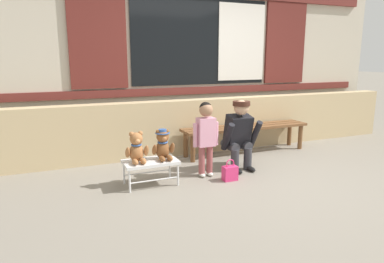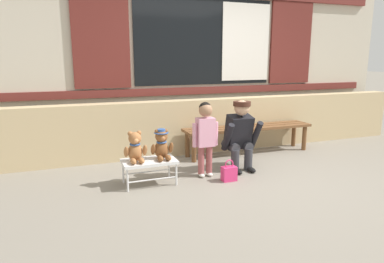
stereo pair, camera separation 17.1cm
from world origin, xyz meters
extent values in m
plane|color=gray|center=(0.00, 0.00, 0.00)|extent=(60.00, 60.00, 0.00)
cube|color=tan|center=(0.00, 1.43, 0.42)|extent=(7.06, 0.25, 0.85)
cube|color=beige|center=(0.00, 1.95, 1.64)|extent=(7.20, 0.20, 3.28)
cube|color=maroon|center=(0.00, 1.83, 0.95)|extent=(6.63, 0.04, 0.12)
cube|color=black|center=(0.00, 1.84, 1.75)|extent=(2.40, 0.03, 1.40)
cube|color=silver|center=(0.75, 1.82, 1.75)|extent=(0.89, 0.02, 1.29)
cube|color=maroon|center=(-1.68, 1.83, 1.75)|extent=(0.84, 0.05, 1.43)
cube|color=maroon|center=(1.68, 1.83, 1.75)|extent=(0.84, 0.05, 1.43)
cube|color=brown|center=(0.43, 0.92, 0.42)|extent=(2.10, 0.11, 0.04)
cube|color=brown|center=(0.43, 1.06, 0.42)|extent=(2.10, 0.11, 0.04)
cube|color=brown|center=(0.43, 1.20, 0.42)|extent=(2.10, 0.11, 0.04)
cylinder|color=brown|center=(-0.54, 0.92, 0.20)|extent=(0.07, 0.07, 0.40)
cylinder|color=brown|center=(-0.54, 1.20, 0.20)|extent=(0.07, 0.07, 0.40)
cylinder|color=brown|center=(1.40, 0.92, 0.20)|extent=(0.07, 0.07, 0.40)
cylinder|color=brown|center=(1.40, 1.20, 0.20)|extent=(0.07, 0.07, 0.40)
cube|color=silver|center=(-1.36, 0.26, 0.28)|extent=(0.64, 0.36, 0.04)
cylinder|color=silver|center=(-1.65, 0.11, 0.13)|extent=(0.02, 0.02, 0.26)
cylinder|color=silver|center=(-1.65, 0.41, 0.13)|extent=(0.02, 0.02, 0.26)
cylinder|color=silver|center=(-1.07, 0.11, 0.13)|extent=(0.02, 0.02, 0.26)
cylinder|color=silver|center=(-1.07, 0.41, 0.13)|extent=(0.02, 0.02, 0.26)
cylinder|color=silver|center=(-1.36, 0.11, 0.10)|extent=(0.58, 0.02, 0.02)
cylinder|color=silver|center=(-1.36, 0.41, 0.10)|extent=(0.58, 0.02, 0.02)
ellipsoid|color=#A86B3D|center=(-1.52, 0.28, 0.41)|extent=(0.17, 0.14, 0.22)
sphere|color=#A86B3D|center=(-1.52, 0.27, 0.58)|extent=(0.15, 0.15, 0.15)
sphere|color=#E1955B|center=(-1.52, 0.22, 0.56)|extent=(0.06, 0.06, 0.06)
sphere|color=#A86B3D|center=(-1.58, 0.28, 0.63)|extent=(0.06, 0.06, 0.06)
ellipsoid|color=#A86B3D|center=(-1.63, 0.25, 0.43)|extent=(0.06, 0.11, 0.16)
ellipsoid|color=#A86B3D|center=(-1.57, 0.17, 0.33)|extent=(0.06, 0.15, 0.06)
sphere|color=#A86B3D|center=(-1.47, 0.28, 0.63)|extent=(0.06, 0.06, 0.06)
ellipsoid|color=#A86B3D|center=(-1.41, 0.25, 0.43)|extent=(0.06, 0.11, 0.16)
ellipsoid|color=#A86B3D|center=(-1.48, 0.17, 0.33)|extent=(0.06, 0.15, 0.06)
torus|color=#335699|center=(-1.52, 0.28, 0.51)|extent=(0.13, 0.13, 0.02)
ellipsoid|color=brown|center=(-1.20, 0.28, 0.41)|extent=(0.17, 0.14, 0.22)
sphere|color=brown|center=(-1.20, 0.27, 0.58)|extent=(0.15, 0.15, 0.15)
sphere|color=#AE6E42|center=(-1.20, 0.22, 0.56)|extent=(0.06, 0.06, 0.06)
sphere|color=brown|center=(-1.26, 0.28, 0.63)|extent=(0.06, 0.06, 0.06)
ellipsoid|color=brown|center=(-1.31, 0.25, 0.43)|extent=(0.06, 0.11, 0.16)
ellipsoid|color=brown|center=(-1.25, 0.17, 0.33)|extent=(0.06, 0.15, 0.06)
sphere|color=brown|center=(-1.15, 0.28, 0.63)|extent=(0.06, 0.06, 0.06)
ellipsoid|color=brown|center=(-1.09, 0.25, 0.43)|extent=(0.06, 0.11, 0.16)
ellipsoid|color=brown|center=(-1.16, 0.17, 0.33)|extent=(0.06, 0.15, 0.06)
torus|color=#335699|center=(-1.20, 0.28, 0.51)|extent=(0.13, 0.13, 0.02)
cylinder|color=#335699|center=(-1.20, 0.28, 0.62)|extent=(0.17, 0.17, 0.01)
cylinder|color=#335699|center=(-1.20, 0.28, 0.64)|extent=(0.10, 0.10, 0.04)
cylinder|color=#994C4C|center=(-0.69, 0.29, 0.22)|extent=(0.08, 0.08, 0.36)
ellipsoid|color=silver|center=(-0.69, 0.27, 0.03)|extent=(0.07, 0.12, 0.05)
cylinder|color=#994C4C|center=(-0.58, 0.29, 0.22)|extent=(0.08, 0.08, 0.36)
ellipsoid|color=silver|center=(-0.58, 0.27, 0.03)|extent=(0.07, 0.12, 0.05)
cube|color=pink|center=(-0.63, 0.29, 0.58)|extent=(0.22, 0.15, 0.36)
cylinder|color=pink|center=(-0.78, 0.29, 0.55)|extent=(0.06, 0.06, 0.30)
cylinder|color=pink|center=(-0.49, 0.29, 0.55)|extent=(0.06, 0.06, 0.30)
sphere|color=#9E7051|center=(-0.63, 0.29, 0.86)|extent=(0.17, 0.17, 0.17)
sphere|color=black|center=(-0.63, 0.31, 0.88)|extent=(0.16, 0.16, 0.16)
cylinder|color=#333338|center=(-0.19, 0.32, 0.15)|extent=(0.11, 0.11, 0.30)
cylinder|color=#333338|center=(-0.19, 0.46, 0.32)|extent=(0.13, 0.32, 0.13)
ellipsoid|color=black|center=(-0.19, 0.24, 0.03)|extent=(0.09, 0.20, 0.06)
cylinder|color=#333338|center=(0.01, 0.32, 0.15)|extent=(0.11, 0.11, 0.30)
cylinder|color=#333338|center=(0.01, 0.46, 0.32)|extent=(0.13, 0.32, 0.13)
ellipsoid|color=black|center=(0.01, 0.24, 0.03)|extent=(0.09, 0.20, 0.06)
cube|color=black|center=(-0.09, 0.43, 0.52)|extent=(0.32, 0.30, 0.47)
cylinder|color=black|center=(-0.30, 0.33, 0.48)|extent=(0.08, 0.28, 0.40)
cylinder|color=black|center=(0.12, 0.33, 0.48)|extent=(0.08, 0.28, 0.40)
sphere|color=tan|center=(-0.09, 0.36, 0.85)|extent=(0.20, 0.20, 0.20)
cylinder|color=#422319|center=(-0.09, 0.36, 0.91)|extent=(0.23, 0.23, 0.06)
cube|color=brown|center=(0.10, 0.52, 0.38)|extent=(0.10, 0.22, 0.16)
cube|color=#E53370|center=(-0.42, 0.03, 0.09)|extent=(0.18, 0.11, 0.18)
torus|color=#E53370|center=(-0.42, 0.03, 0.22)|extent=(0.11, 0.01, 0.11)
camera|label=1|loc=(-2.43, -3.56, 1.49)|focal=32.40mm
camera|label=2|loc=(-2.27, -3.62, 1.49)|focal=32.40mm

